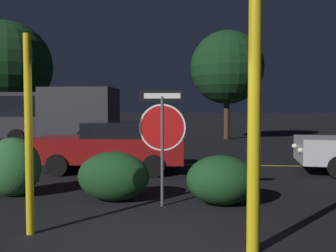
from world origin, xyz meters
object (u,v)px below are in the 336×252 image
yellow_pole_left (29,135)px  tree_1 (227,68)px  yellow_pole_right (254,112)px  delivery_truck (58,113)px  hedge_bush_1 (13,167)px  hedge_bush_3 (221,180)px  passing_car_2 (112,146)px  tree_0 (7,66)px  hedge_bush_2 (113,176)px  stop_sign (162,127)px

yellow_pole_left → tree_1: 17.59m
yellow_pole_right → delivery_truck: size_ratio=0.65×
delivery_truck → hedge_bush_1: bearing=-162.4°
hedge_bush_3 → delivery_truck: bearing=125.1°
passing_car_2 → tree_0: bearing=36.6°
hedge_bush_2 → passing_car_2: bearing=104.6°
stop_sign → delivery_truck: delivery_truck is taller
stop_sign → tree_0: size_ratio=0.30×
yellow_pole_right → hedge_bush_2: 3.64m
yellow_pole_left → yellow_pole_right: bearing=-6.7°
yellow_pole_right → hedge_bush_3: yellow_pole_right is taller
hedge_bush_2 → hedge_bush_3: hedge_bush_2 is taller
delivery_truck → tree_0: tree_0 is taller
passing_car_2 → yellow_pole_left: bearing=178.8°
hedge_bush_1 → tree_1: size_ratio=0.19×
yellow_pole_left → hedge_bush_3: (2.84, 1.96, -0.98)m
yellow_pole_right → hedge_bush_1: 5.40m
hedge_bush_1 → hedge_bush_3: bearing=-3.5°
yellow_pole_right → tree_0: 21.93m
passing_car_2 → delivery_truck: delivery_truck is taller
hedge_bush_1 → yellow_pole_right: bearing=-29.4°
hedge_bush_2 → delivery_truck: size_ratio=0.26×
tree_0 → tree_1: size_ratio=1.14×
hedge_bush_2 → stop_sign: bearing=-16.5°
yellow_pole_right → delivery_truck: yellow_pole_right is taller
hedge_bush_3 → yellow_pole_left: bearing=-145.3°
stop_sign → tree_1: (2.05, 15.23, 2.69)m
passing_car_2 → stop_sign: bearing=-155.6°
stop_sign → hedge_bush_2: 1.45m
passing_car_2 → tree_1: bearing=-21.5°
delivery_truck → yellow_pole_left: bearing=-159.3°
stop_sign → yellow_pole_left: size_ratio=0.75×
yellow_pole_left → yellow_pole_right: size_ratio=0.81×
stop_sign → hedge_bush_1: stop_sign is taller
passing_car_2 → delivery_truck: (-4.62, 7.38, 0.86)m
yellow_pole_right → passing_car_2: 6.73m
yellow_pole_right → delivery_truck: bearing=121.0°
stop_sign → yellow_pole_right: yellow_pole_right is taller
yellow_pole_left → hedge_bush_3: 3.59m
passing_car_2 → tree_1: size_ratio=0.69×
tree_0 → hedge_bush_3: bearing=-50.3°
yellow_pole_right → hedge_bush_1: bearing=150.6°
hedge_bush_3 → delivery_truck: (-7.60, 10.82, 1.12)m
yellow_pole_left → yellow_pole_right: 3.18m
yellow_pole_left → hedge_bush_1: 2.78m
yellow_pole_right → hedge_bush_1: yellow_pole_right is taller
yellow_pole_left → delivery_truck: yellow_pole_left is taller
hedge_bush_3 → tree_0: size_ratio=0.18×
yellow_pole_left → tree_0: 19.97m
delivery_truck → tree_1: bearing=-63.8°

